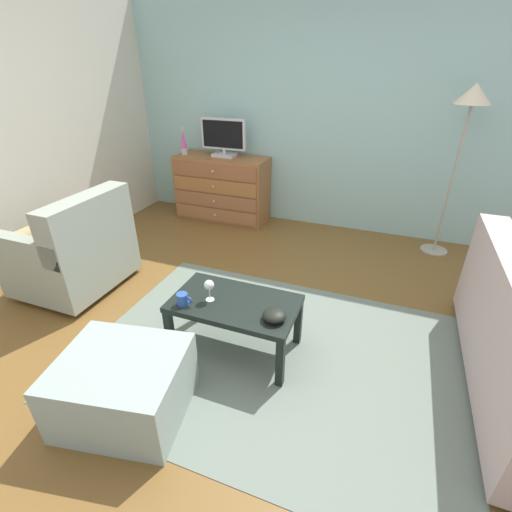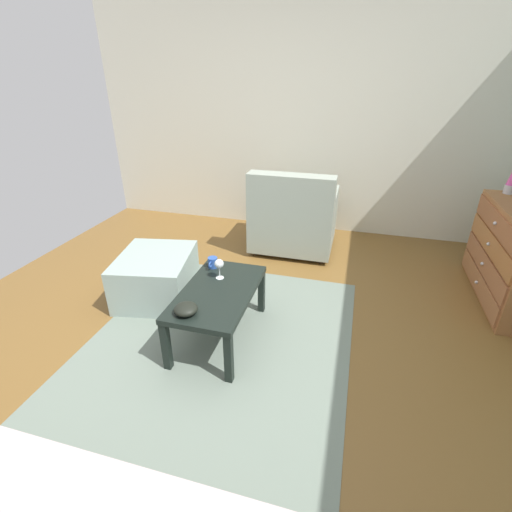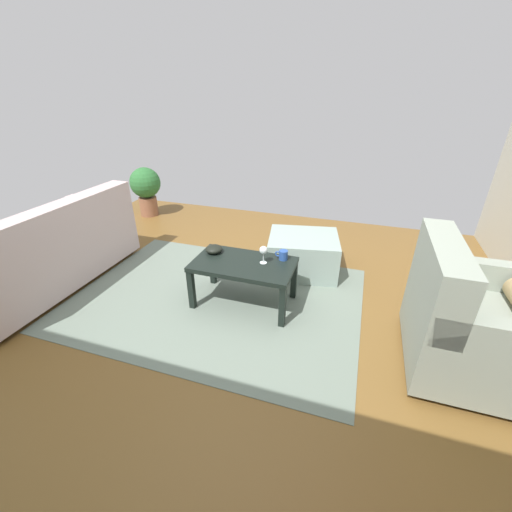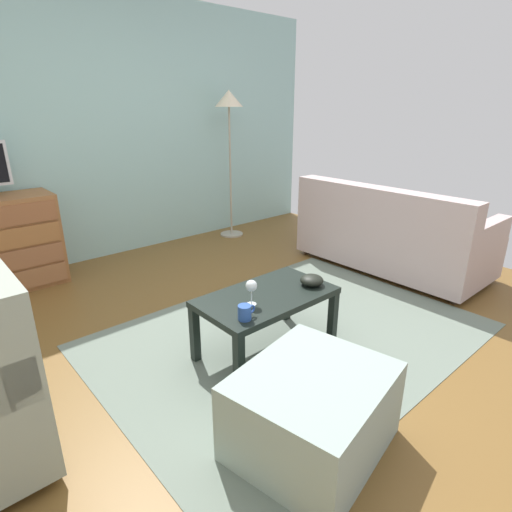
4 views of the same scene
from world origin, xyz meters
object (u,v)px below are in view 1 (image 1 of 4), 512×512
Objects in this scene: tv at (224,137)px; standing_lamp at (470,112)px; mug at (183,299)px; armchair at (74,251)px; wine_glass at (209,286)px; dresser at (222,188)px; lava_lamp at (184,143)px; bowl_decorative at (274,315)px; coffee_table at (235,308)px; ottoman at (124,386)px.

standing_lamp reaches higher than tv.
armchair is at bearing 163.65° from mug.
wine_glass is 0.20m from mug.
dresser is 0.74m from lava_lamp.
standing_lamp is at bearing 63.99° from bowl_decorative.
bowl_decorative is (0.32, -0.09, 0.09)m from coffee_table.
tv is at bearing 32.25° from dresser.
lava_lamp reaches higher than armchair.
ottoman is at bearing -76.06° from tv.
lava_lamp reaches higher than bowl_decorative.
coffee_table is 7.66× the size of mug.
standing_lamp is (3.10, -0.01, 0.49)m from lava_lamp.
bowl_decorative is at bearing -58.44° from tv.
tv reaches higher than ottoman.
bowl_decorative is (1.98, -2.30, -0.51)m from lava_lamp.
bowl_decorative is 0.17× the size of armchair.
wine_glass is 0.22× the size of ottoman.
ottoman is (-0.39, -0.73, -0.16)m from coffee_table.
dresser is 2.51m from wine_glass.
dresser is at bearing 5.09° from lava_lamp.
ottoman is (-0.71, -0.64, -0.25)m from bowl_decorative.
wine_glass is at bearing -164.73° from coffee_table.
lava_lamp is at bearing -174.91° from dresser.
armchair reaches higher than dresser.
lava_lamp is 2.05m from armchair.
armchair is (-0.51, -2.00, -0.04)m from dresser.
dresser is at bearing 113.70° from wine_glass.
armchair is at bearing -104.22° from dresser.
standing_lamp is (1.60, 2.25, 0.93)m from wine_glass.
dresser is 7.51× the size of wine_glass.
bowl_decorative is at bearing -116.01° from standing_lamp.
lava_lamp is 2.77m from mug.
coffee_table is 1.70m from armchair.
coffee_table is 1.25× the size of ottoman.
mug is 3.10m from standing_lamp.
dresser is 7.64× the size of bowl_decorative.
bowl_decorative is 0.22× the size of ottoman.
mug is at bearing -174.09° from bowl_decorative.
armchair is at bearing 170.43° from bowl_decorative.
dresser is 2.54m from coffee_table.
bowl_decorative reaches higher than ottoman.
ottoman is (0.75, -3.01, -0.85)m from tv.
tv reaches higher than bowl_decorative.
lava_lamp is 2.14× the size of bowl_decorative.
mug is at bearing -126.54° from standing_lamp.
coffee_table is 0.35m from bowl_decorative.
tv is at bearing 103.94° from ottoman.
dresser is at bearing 75.78° from armchair.
mug is 0.07× the size of standing_lamp.
lava_lamp is at bearing 113.43° from ottoman.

